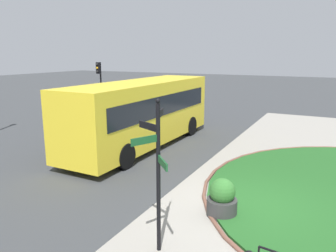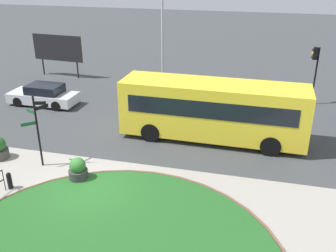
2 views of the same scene
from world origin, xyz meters
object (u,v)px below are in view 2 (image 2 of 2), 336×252
Objects in this scene: bus_yellow at (213,110)px; car_near_lane at (44,95)px; lamppost_tall at (162,22)px; planter_kerbside at (78,170)px; signpost_directional at (37,126)px; billboard_left at (58,49)px; bollard_foreground at (9,180)px; traffic_light_near at (315,63)px.

car_near_lane is (-11.36, 2.44, -1.02)m from bus_yellow.
lamppost_tall reaches higher than planter_kerbside.
lamppost_tall is at bearing 122.56° from bus_yellow.
signpost_directional is 0.79× the size of billboard_left.
bollard_foreground is at bearing -100.36° from lamppost_tall.
traffic_light_near reaches higher than bus_yellow.
planter_kerbside is (-4.96, -5.54, -1.17)m from bus_yellow.
bollard_foreground is at bearing 113.94° from car_near_lane.
bollard_foreground is 15.41m from lamppost_tall.
car_near_lane is 17.49m from traffic_light_near.
billboard_left is (-6.19, 15.51, 1.87)m from bollard_foreground.
signpost_directional is 14.90m from billboard_left.
planter_kerbside reaches higher than bollard_foreground.
traffic_light_near reaches higher than signpost_directional.
car_near_lane is at bearing 11.21° from traffic_light_near.
signpost_directional is at bearing 39.20° from traffic_light_near.
lamppost_tall is at bearing -8.07° from traffic_light_near.
bus_yellow is 2.54× the size of traffic_light_near.
bus_yellow is (7.17, 4.78, -0.36)m from signpost_directional.
bollard_foreground is 0.17× the size of car_near_lane.
billboard_left is at bearing 173.64° from lamppost_tall.
lamppost_tall reaches higher than bollard_foreground.
car_near_lane reaches higher than bollard_foreground.
bollard_foreground is 2.79m from planter_kerbside.
planter_kerbside is (-10.39, -12.40, -2.27)m from traffic_light_near.
planter_kerbside is (2.45, 1.32, 0.09)m from bollard_foreground.
bus_yellow is at bearing 168.81° from car_near_lane.
planter_kerbside is at bearing -19.02° from signpost_directional.
signpost_directional is 0.38× the size of lamppost_tall.
signpost_directional is 17.17m from traffic_light_near.
billboard_left reaches higher than planter_kerbside.
lamppost_tall reaches higher than signpost_directional.
signpost_directional is 0.76× the size of car_near_lane.
planter_kerbside is at bearing 129.67° from car_near_lane.
bus_yellow is 8.98× the size of planter_kerbside.
signpost_directional is 8.62m from bus_yellow.
bollard_foreground is 0.71× the size of planter_kerbside.
bus_yellow reaches higher than planter_kerbside.
traffic_light_near is (12.60, 11.64, 0.74)m from signpost_directional.
signpost_directional is at bearing 83.21° from bollard_foreground.
bollard_foreground is 0.08× the size of bus_yellow.
car_near_lane reaches higher than planter_kerbside.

